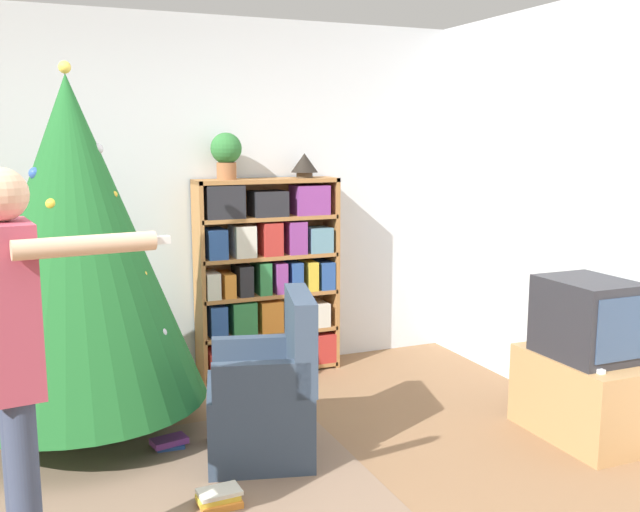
{
  "coord_description": "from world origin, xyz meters",
  "views": [
    {
      "loc": [
        -0.94,
        -2.88,
        1.75
      ],
      "look_at": [
        0.69,
        0.99,
        1.05
      ],
      "focal_mm": 40.0,
      "sensor_mm": 36.0,
      "label": 1
    }
  ],
  "objects_px": {
    "bookshelf": "(267,277)",
    "potted_plant": "(226,152)",
    "christmas_tree": "(75,242)",
    "armchair": "(267,401)",
    "standing_person": "(15,353)",
    "television": "(587,318)",
    "table_lamp": "(304,164)"
  },
  "relations": [
    {
      "from": "standing_person",
      "to": "potted_plant",
      "type": "height_order",
      "value": "potted_plant"
    },
    {
      "from": "christmas_tree",
      "to": "potted_plant",
      "type": "xyz_separation_m",
      "value": [
        1.09,
        0.67,
        0.49
      ]
    },
    {
      "from": "bookshelf",
      "to": "armchair",
      "type": "bearing_deg",
      "value": -108.87
    },
    {
      "from": "standing_person",
      "to": "potted_plant",
      "type": "distance_m",
      "value": 2.7
    },
    {
      "from": "standing_person",
      "to": "potted_plant",
      "type": "bearing_deg",
      "value": 140.59
    },
    {
      "from": "bookshelf",
      "to": "christmas_tree",
      "type": "xyz_separation_m",
      "value": [
        -1.38,
        -0.66,
        0.43
      ]
    },
    {
      "from": "christmas_tree",
      "to": "table_lamp",
      "type": "xyz_separation_m",
      "value": [
        1.68,
        0.67,
        0.4
      ]
    },
    {
      "from": "bookshelf",
      "to": "television",
      "type": "xyz_separation_m",
      "value": [
        1.32,
        -1.84,
        -0.01
      ]
    },
    {
      "from": "armchair",
      "to": "standing_person",
      "type": "xyz_separation_m",
      "value": [
        -1.23,
        -0.83,
        0.66
      ]
    },
    {
      "from": "television",
      "to": "christmas_tree",
      "type": "distance_m",
      "value": 2.98
    },
    {
      "from": "armchair",
      "to": "potted_plant",
      "type": "xyz_separation_m",
      "value": [
        0.18,
        1.38,
        1.32
      ]
    },
    {
      "from": "armchair",
      "to": "table_lamp",
      "type": "height_order",
      "value": "table_lamp"
    },
    {
      "from": "armchair",
      "to": "standing_person",
      "type": "distance_m",
      "value": 1.62
    },
    {
      "from": "television",
      "to": "armchair",
      "type": "height_order",
      "value": "television"
    },
    {
      "from": "television",
      "to": "standing_person",
      "type": "relative_size",
      "value": 0.32
    },
    {
      "from": "christmas_tree",
      "to": "armchair",
      "type": "xyz_separation_m",
      "value": [
        0.91,
        -0.71,
        -0.83
      ]
    },
    {
      "from": "bookshelf",
      "to": "table_lamp",
      "type": "height_order",
      "value": "table_lamp"
    },
    {
      "from": "bookshelf",
      "to": "potted_plant",
      "type": "relative_size",
      "value": 4.42
    },
    {
      "from": "christmas_tree",
      "to": "table_lamp",
      "type": "height_order",
      "value": "christmas_tree"
    },
    {
      "from": "bookshelf",
      "to": "table_lamp",
      "type": "relative_size",
      "value": 7.27
    },
    {
      "from": "standing_person",
      "to": "potted_plant",
      "type": "relative_size",
      "value": 5.02
    },
    {
      "from": "standing_person",
      "to": "television",
      "type": "bearing_deg",
      "value": 89.95
    },
    {
      "from": "bookshelf",
      "to": "armchair",
      "type": "xyz_separation_m",
      "value": [
        -0.47,
        -1.37,
        -0.41
      ]
    },
    {
      "from": "bookshelf",
      "to": "armchair",
      "type": "height_order",
      "value": "bookshelf"
    },
    {
      "from": "christmas_tree",
      "to": "standing_person",
      "type": "distance_m",
      "value": 1.58
    },
    {
      "from": "christmas_tree",
      "to": "television",
      "type": "bearing_deg",
      "value": -23.58
    },
    {
      "from": "christmas_tree",
      "to": "potted_plant",
      "type": "relative_size",
      "value": 6.58
    },
    {
      "from": "christmas_tree",
      "to": "armchair",
      "type": "distance_m",
      "value": 1.42
    },
    {
      "from": "christmas_tree",
      "to": "standing_person",
      "type": "xyz_separation_m",
      "value": [
        -0.32,
        -1.54,
        -0.18
      ]
    },
    {
      "from": "television",
      "to": "christmas_tree",
      "type": "xyz_separation_m",
      "value": [
        -2.7,
        1.18,
        0.44
      ]
    },
    {
      "from": "table_lamp",
      "to": "armchair",
      "type": "bearing_deg",
      "value": -119.19
    },
    {
      "from": "table_lamp",
      "to": "potted_plant",
      "type": "bearing_deg",
      "value": 180.0
    }
  ]
}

